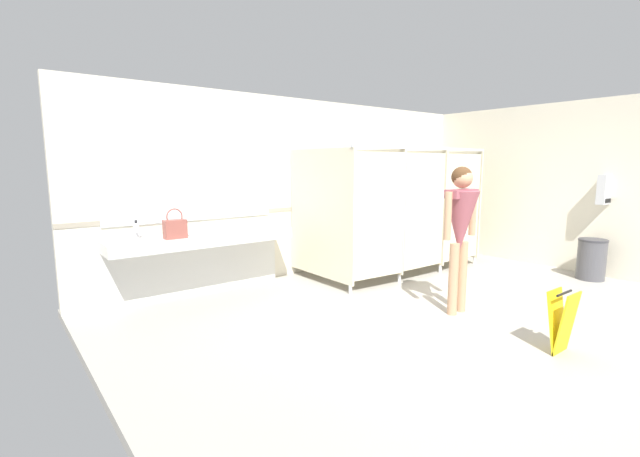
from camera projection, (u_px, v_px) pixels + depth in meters
The scene contains 15 objects.
ground_plane at pixel (477, 327), 4.83m from camera, with size 7.29×6.73×0.10m, color #9E998E.
wall_back at pixel (310, 187), 7.07m from camera, with size 7.29×0.12×2.75m, color beige.
wall_side_right at pixel (607, 188), 6.69m from camera, with size 0.12×6.73×2.75m, color beige.
wall_back_tile_band at pixel (313, 207), 7.06m from camera, with size 7.29×0.01×0.06m, color #9E937F.
vanity_counter at pixel (201, 250), 5.75m from camera, with size 2.42×0.55×0.96m.
mirror_panel at pixel (193, 176), 5.76m from camera, with size 2.32×0.02×1.19m, color silver.
bathroom_stalls at pixel (401, 208), 6.95m from camera, with size 2.99×1.46×2.00m.
paper_towel_dispenser_upper at pixel (605, 190), 6.60m from camera, with size 0.34×0.13×0.45m.
trash_bin at pixel (592, 259), 6.59m from camera, with size 0.40×0.40×0.62m.
person_standing at pixel (460, 221), 4.99m from camera, with size 0.60×0.42×1.72m.
handbag at pixel (175, 228), 5.27m from camera, with size 0.27×0.13×0.37m.
soap_dispenser at pixel (136, 230), 5.29m from camera, with size 0.07×0.07×0.22m.
paper_cup at pixel (257, 226), 6.05m from camera, with size 0.07×0.07×0.10m, color white.
wet_floor_sign at pixel (562, 321), 4.01m from camera, with size 0.28×0.19×0.59m.
floor_drain_cover at pixel (475, 320), 4.89m from camera, with size 0.14×0.14×0.01m, color #B7BABF.
Camera 1 is at (-4.22, -2.57, 1.74)m, focal length 24.30 mm.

